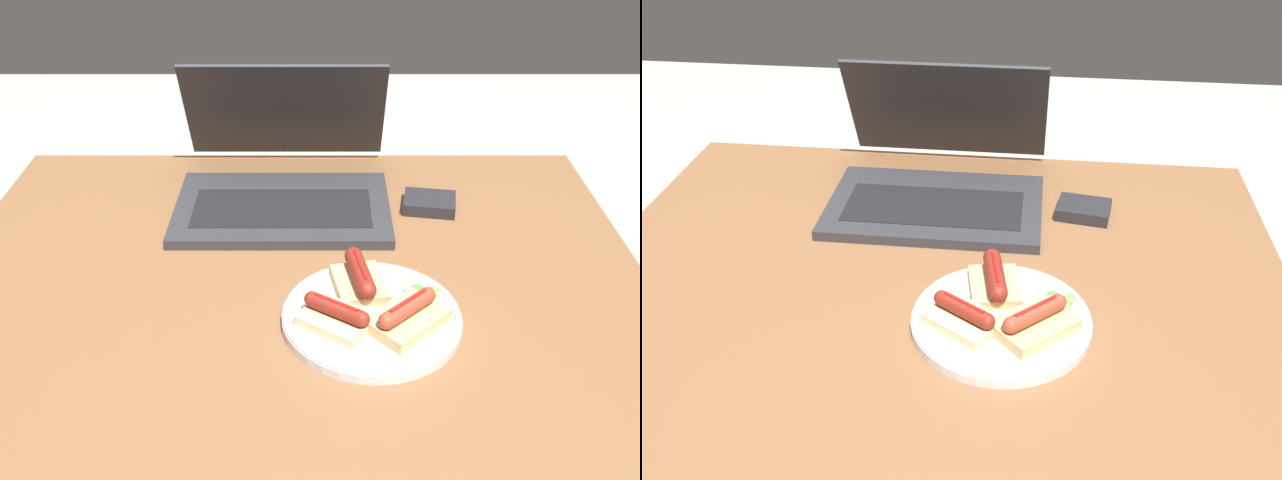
# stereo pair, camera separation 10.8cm
# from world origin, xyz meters

# --- Properties ---
(desk) EXTENTS (1.09, 0.88, 0.72)m
(desk) POSITION_xyz_m (0.00, 0.00, 0.64)
(desk) COLOR brown
(desk) RESTS_ON ground_plane
(laptop) EXTENTS (0.38, 0.35, 0.23)m
(laptop) POSITION_xyz_m (-0.03, 0.26, 0.76)
(laptop) COLOR #2D2D33
(laptop) RESTS_ON desk
(plate) EXTENTS (0.25, 0.25, 0.02)m
(plate) POSITION_xyz_m (0.11, -0.10, 0.73)
(plate) COLOR silver
(plate) RESTS_ON desk
(sausage_toast_left) EXTENTS (0.09, 0.12, 0.04)m
(sausage_toast_left) POSITION_xyz_m (0.10, -0.04, 0.75)
(sausage_toast_left) COLOR tan
(sausage_toast_left) RESTS_ON plate
(sausage_toast_middle) EXTENTS (0.13, 0.13, 0.04)m
(sausage_toast_middle) POSITION_xyz_m (0.16, -0.12, 0.75)
(sausage_toast_middle) COLOR tan
(sausage_toast_middle) RESTS_ON plate
(sausage_toast_right) EXTENTS (0.12, 0.11, 0.04)m
(sausage_toast_right) POSITION_xyz_m (0.06, -0.12, 0.75)
(sausage_toast_right) COLOR #D6B784
(sausage_toast_right) RESTS_ON plate
(salad_pile) EXTENTS (0.06, 0.05, 0.01)m
(salad_pile) POSITION_xyz_m (0.18, -0.06, 0.74)
(salad_pile) COLOR #2D662D
(salad_pile) RESTS_ON plate
(external_drive) EXTENTS (0.10, 0.09, 0.02)m
(external_drive) POSITION_xyz_m (0.24, 0.22, 0.73)
(external_drive) COLOR #232328
(external_drive) RESTS_ON desk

